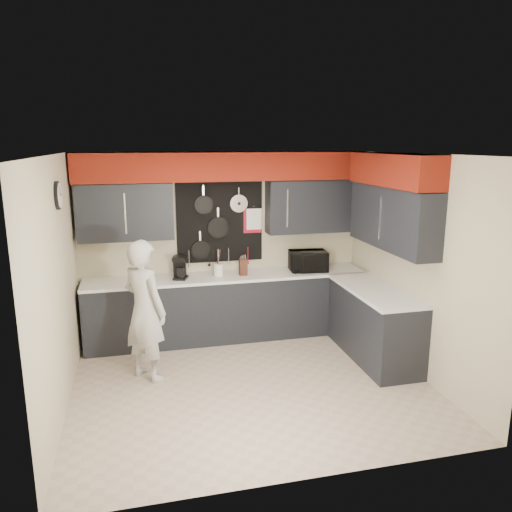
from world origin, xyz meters
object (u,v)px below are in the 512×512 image
object	(u,v)px
utensil_crock	(219,270)
person	(145,310)
microwave	(308,261)
coffee_maker	(180,267)
knife_block	(243,267)

from	to	relation	value
utensil_crock	person	world-z (taller)	person
microwave	person	xyz separation A→B (m)	(-2.32, -0.96, -0.23)
microwave	person	bearing A→B (deg)	-151.74
coffee_maker	person	distance (m)	1.13
utensil_crock	coffee_maker	size ratio (longest dim) A/B	0.54
knife_block	person	bearing A→B (deg)	-146.73
utensil_crock	person	distance (m)	1.45
utensil_crock	coffee_maker	xyz separation A→B (m)	(-0.53, -0.02, 0.08)
knife_block	person	xyz separation A→B (m)	(-1.37, -0.95, -0.20)
microwave	utensil_crock	bearing A→B (deg)	-176.17
microwave	utensil_crock	world-z (taller)	microwave
person	utensil_crock	bearing A→B (deg)	-87.09
microwave	coffee_maker	world-z (taller)	coffee_maker
microwave	coffee_maker	size ratio (longest dim) A/B	1.67
knife_block	microwave	bearing A→B (deg)	-1.08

